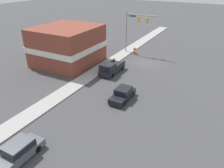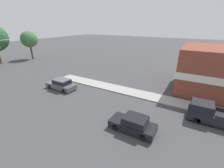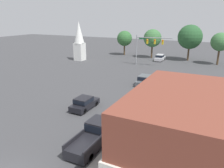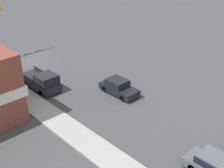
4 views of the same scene
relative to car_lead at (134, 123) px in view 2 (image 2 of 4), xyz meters
name	(u,v)px [view 2 (image 2 of 4)]	position (x,y,z in m)	size (l,w,h in m)	color
car_lead	(134,123)	(0.00, 0.00, 0.00)	(1.83, 4.25, 1.53)	black
car_oncoming	(61,84)	(3.41, 13.13, 0.04)	(1.88, 4.76, 1.60)	black
pickup_truck_parked	(211,114)	(5.15, -6.17, 0.17)	(2.02, 5.32, 1.96)	black
corner_brick_building	(220,71)	(14.00, -6.99, 2.36)	(9.78, 10.55, 6.33)	brown
backdrop_tree_right_mid	(29,39)	(13.83, 35.89, 4.55)	(4.23, 4.23, 7.49)	#4C3823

